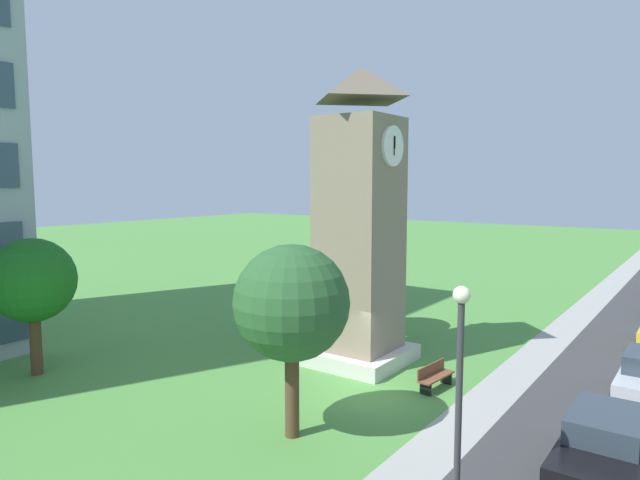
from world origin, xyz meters
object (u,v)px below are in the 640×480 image
clock_tower (359,233)px  tree_by_building (292,304)px  tree_streetside (32,281)px  tree_near_tower (350,248)px  park_bench (435,376)px  parked_car_black (605,447)px  street_lamp (459,380)px

clock_tower → tree_by_building: (-6.82, -1.99, -1.40)m
tree_streetside → tree_by_building: 11.30m
tree_near_tower → tree_by_building: 10.62m
park_bench → parked_car_black: bearing=-118.7°
tree_by_building → street_lamp: bearing=-105.0°
clock_tower → tree_streetside: bearing=132.8°
tree_near_tower → park_bench: bearing=-122.4°
parked_car_black → clock_tower: bearing=66.6°
clock_tower → park_bench: (-0.97, -3.79, -4.85)m
park_bench → tree_near_tower: (3.87, 6.08, 3.79)m
clock_tower → tree_streetside: 12.62m
parked_car_black → park_bench: bearing=61.3°
street_lamp → parked_car_black: street_lamp is taller
tree_near_tower → parked_car_black: tree_near_tower is taller
park_bench → tree_by_building: bearing=162.9°
clock_tower → park_bench: 6.23m
clock_tower → parked_car_black: bearing=-113.4°
clock_tower → parked_car_black: 11.50m
park_bench → tree_near_tower: tree_near_tower is taller
tree_near_tower → tree_by_building: bearing=-156.2°
park_bench → parked_car_black: parked_car_black is taller
clock_tower → tree_near_tower: 3.84m
tree_streetside → street_lamp: bearing=-89.4°
park_bench → tree_streetside: (-7.52, 12.98, 3.16)m
clock_tower → parked_car_black: (-4.22, -9.73, -4.45)m
street_lamp → tree_near_tower: 14.96m
tree_near_tower → street_lamp: bearing=-138.7°
park_bench → parked_car_black: 6.77m
clock_tower → street_lamp: size_ratio=2.23×
tree_near_tower → tree_by_building: tree_near_tower is taller
clock_tower → tree_streetside: size_ratio=2.24×
tree_near_tower → parked_car_black: (-7.11, -12.01, -3.39)m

